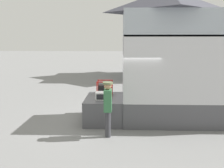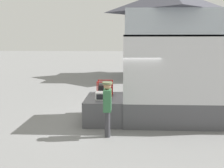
% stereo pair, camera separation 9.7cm
% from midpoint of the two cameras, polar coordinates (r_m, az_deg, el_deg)
% --- Properties ---
extents(ground_plane, '(160.00, 160.00, 0.00)m').
position_cam_midpoint_polar(ground_plane, '(9.86, 2.75, -8.23)').
color(ground_plane, gray).
extents(tailgate_deck, '(1.42, 2.14, 0.91)m').
position_cam_midpoint_polar(tailgate_deck, '(9.75, -1.43, -5.63)').
color(tailgate_deck, '#4C4C51').
rests_on(tailgate_deck, ground).
extents(microwave, '(0.52, 0.39, 0.29)m').
position_cam_midpoint_polar(microwave, '(9.21, -1.84, -2.71)').
color(microwave, white).
rests_on(microwave, tailgate_deck).
extents(portable_generator, '(0.62, 0.54, 0.59)m').
position_cam_midpoint_polar(portable_generator, '(9.95, -1.24, -1.32)').
color(portable_generator, black).
rests_on(portable_generator, tailgate_deck).
extents(worker_person, '(0.32, 0.44, 1.78)m').
position_cam_midpoint_polar(worker_person, '(7.86, -0.72, -4.47)').
color(worker_person, '#38383D').
rests_on(worker_person, ground).
extents(house_backdrop, '(8.05, 6.64, 7.47)m').
position_cam_midpoint_polar(house_backdrop, '(22.58, 13.04, 11.28)').
color(house_backdrop, '#A8B2BC').
rests_on(house_backdrop, ground).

